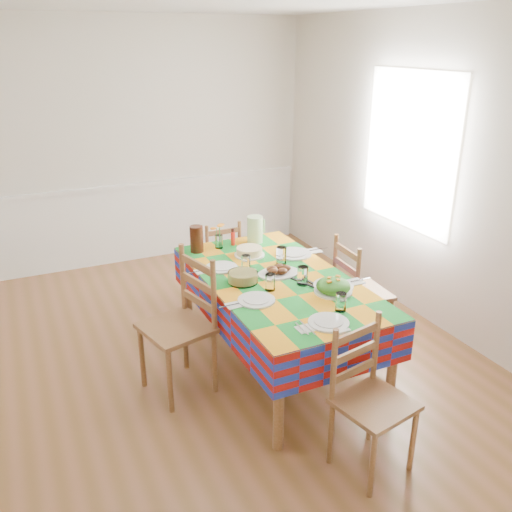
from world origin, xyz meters
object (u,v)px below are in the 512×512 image
(chair_far, at_px, (219,262))
(chair_right, at_px, (358,293))
(chair_left, at_px, (182,325))
(green_pitcher, at_px, (255,229))
(chair_near, at_px, (369,400))
(dining_table, at_px, (277,288))
(meat_platter, at_px, (278,271))
(tea_pitcher, at_px, (197,239))

(chair_far, bearing_deg, chair_right, 122.27)
(chair_far, relative_size, chair_left, 0.82)
(chair_left, distance_m, chair_right, 1.53)
(green_pitcher, xyz_separation_m, chair_near, (-0.19, -2.01, -0.41))
(dining_table, relative_size, chair_left, 1.83)
(green_pitcher, bearing_deg, chair_right, -53.33)
(meat_platter, bearing_deg, chair_right, -4.85)
(dining_table, xyz_separation_m, chair_far, (0.00, 1.22, -0.24))
(chair_far, relative_size, chair_right, 0.91)
(dining_table, distance_m, chair_near, 1.23)
(tea_pitcher, xyz_separation_m, chair_near, (0.36, -2.00, -0.40))
(green_pitcher, xyz_separation_m, tea_pitcher, (-0.55, -0.00, -0.01))
(chair_near, distance_m, chair_left, 1.44)
(dining_table, xyz_separation_m, meat_platter, (0.04, 0.06, 0.11))
(tea_pitcher, bearing_deg, chair_far, 49.63)
(meat_platter, distance_m, chair_right, 0.79)
(chair_near, distance_m, chair_right, 1.44)
(dining_table, bearing_deg, chair_left, 179.11)
(tea_pitcher, distance_m, chair_left, 0.94)
(meat_platter, xyz_separation_m, chair_left, (-0.81, -0.05, -0.26))
(dining_table, height_order, tea_pitcher, tea_pitcher)
(chair_left, bearing_deg, green_pitcher, 115.23)
(chair_left, relative_size, chair_right, 1.11)
(chair_near, xyz_separation_m, chair_far, (0.01, 2.43, -0.04))
(green_pitcher, distance_m, chair_left, 1.28)
(meat_platter, xyz_separation_m, chair_near, (-0.05, -1.28, -0.32))
(green_pitcher, height_order, chair_right, green_pitcher)
(meat_platter, bearing_deg, dining_table, -124.36)
(dining_table, distance_m, meat_platter, 0.13)
(green_pitcher, bearing_deg, dining_table, -102.97)
(meat_platter, height_order, tea_pitcher, tea_pitcher)
(chair_near, height_order, chair_right, chair_right)
(chair_left, bearing_deg, meat_platter, 79.50)
(green_pitcher, distance_m, tea_pitcher, 0.55)
(green_pitcher, bearing_deg, chair_near, -95.43)
(meat_platter, bearing_deg, tea_pitcher, 119.53)
(dining_table, height_order, meat_platter, meat_platter)
(dining_table, distance_m, tea_pitcher, 0.89)
(chair_far, bearing_deg, dining_table, 89.97)
(chair_right, bearing_deg, chair_near, 150.97)
(chair_left, bearing_deg, chair_near, 17.46)
(dining_table, relative_size, chair_right, 2.04)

